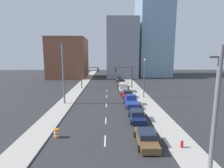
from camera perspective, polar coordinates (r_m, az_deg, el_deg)
sidewalk_left at (r=54.56m, az=-9.63°, el=-0.01°), size 3.09×90.29×0.14m
sidewalk_right at (r=54.46m, az=6.40°, el=0.05°), size 3.09×90.29×0.14m
lane_stripe_at_9m at (r=19.13m, az=-2.28°, el=-17.97°), size 0.16×2.40×0.01m
lane_stripe_at_15m at (r=24.30m, az=-2.05°, el=-11.85°), size 0.16×2.40×0.01m
lane_stripe_at_22m at (r=31.37m, az=-1.87°, el=-6.93°), size 0.16×2.40×0.01m
lane_stripe_at_29m at (r=37.91m, az=-1.77°, el=-4.07°), size 0.16×2.40×0.01m
lane_stripe_at_35m at (r=44.40m, az=-1.70°, el=-2.09°), size 0.16×2.40×0.01m
building_brick_left at (r=72.41m, az=-14.00°, el=8.24°), size 14.00×16.00×15.56m
building_office_center at (r=74.91m, az=2.95°, el=11.30°), size 12.00×20.00×22.80m
building_glass_right at (r=81.71m, az=13.04°, el=16.49°), size 13.00×20.00×38.66m
traffic_signal_left at (r=46.38m, az=-8.31°, el=3.28°), size 4.66×0.35×6.11m
traffic_signal_right at (r=46.30m, az=4.93°, el=3.34°), size 4.66×0.35×6.11m
utility_pole_right_near at (r=14.24m, az=30.70°, el=-7.99°), size 1.60×0.32×9.46m
utility_pole_left_mid at (r=32.31m, az=-15.63°, el=3.36°), size 1.60×0.32×10.98m
traffic_barrel at (r=20.46m, az=-17.65°, el=-15.07°), size 0.56×0.56×0.95m
street_lamp at (r=36.19m, az=10.52°, el=2.73°), size 0.44×0.44×8.13m
fire_hydrant at (r=18.73m, az=21.85°, el=-17.90°), size 0.26×0.26×0.84m
sedan_brown at (r=18.57m, az=11.11°, el=-16.88°), size 2.11×4.80×1.37m
sedan_navy at (r=24.38m, az=8.17°, el=-10.22°), size 2.18×4.79×1.45m
pickup_truck_blue at (r=30.90m, az=6.29°, el=-5.78°), size 2.35×5.25×1.87m
sedan_red at (r=36.75m, az=4.99°, el=-3.43°), size 2.37×4.47×1.51m
box_truck_silver at (r=42.57m, az=3.72°, el=-1.22°), size 2.39×5.47×2.16m
sedan_orange at (r=49.17m, az=3.18°, el=-0.16°), size 2.27×4.37×1.54m
sedan_black at (r=55.06m, az=2.94°, el=0.83°), size 2.22×4.43×1.49m
sedan_gray at (r=60.75m, az=2.30°, el=1.62°), size 2.20×4.75×1.45m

